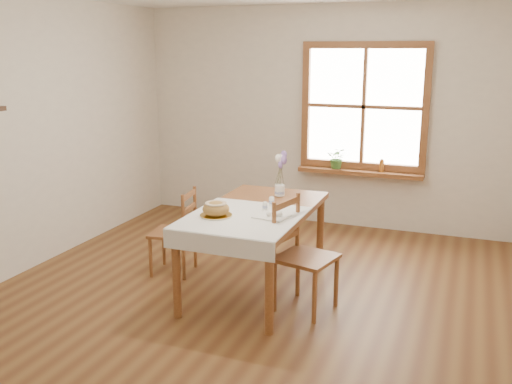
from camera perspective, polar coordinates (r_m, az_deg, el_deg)
ground at (r=4.95m, az=-1.27°, el=-10.96°), size 5.00×5.00×0.00m
room_walls at (r=4.50m, az=-1.39°, el=9.13°), size 4.60×5.10×2.65m
window at (r=6.75m, az=10.74°, el=8.39°), size 1.46×0.08×1.46m
window_sill at (r=6.80m, az=10.34°, el=1.96°), size 1.46×0.20×0.05m
dining_table at (r=4.97m, az=0.00°, el=-2.63°), size 0.90×1.60×0.75m
table_linen at (r=4.68m, az=-1.34°, el=-2.57°), size 0.91×0.99×0.01m
chair_left at (r=5.49m, az=-8.34°, el=-3.91°), size 0.45×0.44×0.82m
chair_right at (r=4.68m, az=5.05°, el=-6.39°), size 0.54×0.53×0.93m
bread_plate at (r=4.70m, az=-4.02°, el=-2.36°), size 0.32×0.32×0.01m
bread_loaf at (r=4.68m, az=-4.03°, el=-1.56°), size 0.22×0.22×0.12m
egg_napkin at (r=4.67m, az=1.58°, el=-2.45°), size 0.29×0.26×0.01m
eggs at (r=4.66m, az=1.58°, el=-2.12°), size 0.23×0.21×0.04m
salt_shaker at (r=4.85m, az=0.90°, el=-1.40°), size 0.05×0.05×0.08m
pepper_shaker at (r=4.99m, az=1.57°, el=-0.91°), size 0.06×0.06×0.09m
flower_vase at (r=5.35m, az=2.38°, el=0.10°), size 0.12×0.12×0.10m
lavender_bouquet at (r=5.30m, az=2.40°, el=2.28°), size 0.17×0.17×0.31m
potted_plant at (r=6.83m, az=8.12°, el=3.15°), size 0.24×0.26×0.20m
amber_bottle at (r=6.74m, az=12.45°, el=2.63°), size 0.07×0.07×0.15m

